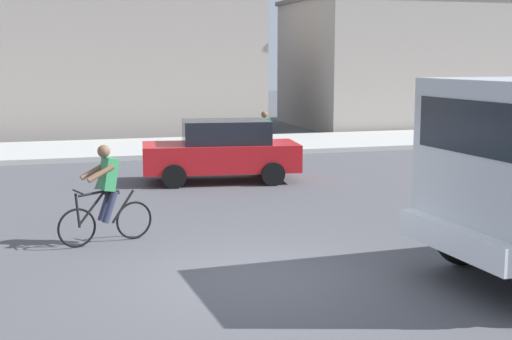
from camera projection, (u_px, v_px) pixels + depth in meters
The scene contains 7 objects.
ground_plane at pixel (258, 279), 10.44m from camera, with size 120.00×120.00×0.00m, color #4C4C51.
sidewalk_far at pixel (132, 148), 25.01m from camera, with size 80.00×5.00×0.16m, color #ADADA8.
cyclist at pixel (106, 194), 12.34m from camera, with size 1.66×0.67×1.72m.
car_red_near at pixel (222, 150), 18.64m from camera, with size 4.19×2.27×1.60m.
pedestrian_near_kerb at pixel (264, 137), 21.65m from camera, with size 0.34×0.22×1.62m.
building_mid_block at pixel (131, 56), 30.47m from camera, with size 10.84×5.22×6.60m.
building_corner_right at pixel (412, 62), 34.76m from camera, with size 11.46×7.71×6.01m.
Camera 1 is at (-2.89, -9.65, 3.16)m, focal length 50.36 mm.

